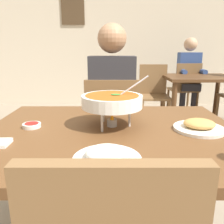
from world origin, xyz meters
The scene contains 13 objects.
cafe_rear_partition centered at (0.00, 3.75, 1.50)m, with size 10.00×0.10×3.00m, color beige.
picture_frame_hung centered at (-0.75, 3.69, 1.86)m, with size 0.44×0.03×0.56m, color #4C3823.
dining_table_main centered at (0.00, 0.00, 0.64)m, with size 1.24×0.97×0.74m.
chair_diner_main centered at (0.00, 0.77, 0.51)m, with size 0.44×0.44×0.90m.
diner_main centered at (0.00, 0.80, 0.75)m, with size 0.40×0.45×1.31m.
curry_bowl centered at (0.00, 0.06, 0.87)m, with size 0.33×0.30×0.26m.
rice_plate centered at (-0.02, -0.32, 0.76)m, with size 0.24×0.24×0.06m.
appetizer_plate centered at (0.42, 0.00, 0.76)m, with size 0.24×0.24×0.06m.
sauce_dish centered at (-0.40, 0.04, 0.75)m, with size 0.09×0.09×0.02m.
dining_table_far centered at (1.28, 2.33, 0.61)m, with size 1.00×0.80×0.74m.
chair_bg_middle centered at (1.25, 2.86, 0.51)m, with size 0.48×0.48×0.90m.
chair_bg_right centered at (0.63, 2.41, 0.51)m, with size 0.45×0.45×0.90m.
patron_bg_middle centered at (1.31, 2.90, 0.75)m, with size 0.40×0.45×1.31m.
Camera 1 is at (-0.00, -1.06, 1.12)m, focal length 37.06 mm.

